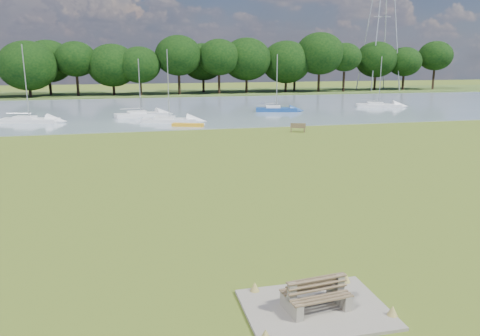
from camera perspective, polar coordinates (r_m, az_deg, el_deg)
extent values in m
plane|color=#606B23|center=(27.23, -1.98, -2.30)|extent=(220.00, 220.00, 0.00)
cube|color=gray|center=(68.31, -8.92, 7.06)|extent=(220.00, 40.00, 0.10)
cube|color=#4C6626|center=(98.13, -10.31, 8.89)|extent=(220.00, 20.00, 0.40)
cube|color=gray|center=(14.72, 9.18, -16.61)|extent=(4.20, 3.20, 0.10)
cube|color=gray|center=(14.25, 6.31, -16.28)|extent=(0.36, 1.13, 0.47)
cube|color=gray|center=(14.04, 6.35, -14.78)|extent=(0.25, 0.22, 0.58)
cube|color=gray|center=(14.95, 11.98, -15.00)|extent=(0.36, 1.13, 0.47)
cube|color=gray|center=(14.75, 12.06, -13.55)|extent=(0.25, 0.22, 0.58)
cube|color=brown|center=(14.20, 9.97, -15.40)|extent=(1.94, 0.65, 0.04)
cube|color=brown|center=(14.25, 9.48, -13.82)|extent=(1.91, 0.36, 0.46)
cube|color=brown|center=(14.73, 8.58, -14.22)|extent=(1.94, 0.65, 0.04)
cube|color=brown|center=(14.38, 9.14, -13.54)|extent=(1.91, 0.36, 0.46)
cube|color=brown|center=(47.31, 6.26, 4.65)|extent=(0.20, 0.46, 0.47)
cube|color=brown|center=(47.42, 7.85, 4.63)|extent=(0.20, 0.46, 0.47)
cube|color=brown|center=(47.33, 7.06, 4.92)|extent=(1.59, 0.85, 0.05)
cube|color=brown|center=(47.09, 7.09, 5.18)|extent=(1.48, 0.46, 0.46)
cube|color=gold|center=(50.86, -6.38, 5.25)|extent=(3.47, 2.06, 0.34)
cylinder|color=#A5A8AF|center=(107.12, 16.48, 17.38)|extent=(0.23, 0.23, 31.14)
cylinder|color=#A5A8AF|center=(109.38, 18.64, 17.15)|extent=(0.23, 0.23, 31.14)
cylinder|color=#A5A8AF|center=(111.09, 15.29, 17.30)|extent=(0.23, 0.23, 31.14)
cylinder|color=#A5A8AF|center=(113.26, 17.40, 17.08)|extent=(0.23, 0.23, 31.14)
cylinder|color=black|center=(95.57, -24.30, 9.15)|extent=(0.53, 0.53, 4.01)
ellipsoid|color=black|center=(95.43, -24.59, 12.08)|extent=(7.36, 7.36, 6.26)
cylinder|color=black|center=(94.49, -20.09, 9.57)|extent=(0.53, 0.53, 4.32)
ellipsoid|color=black|center=(94.36, -20.36, 12.76)|extent=(8.41, 8.41, 7.15)
cylinder|color=black|center=(93.97, -15.78, 9.58)|extent=(0.53, 0.53, 3.41)
ellipsoid|color=black|center=(93.82, -15.94, 12.12)|extent=(9.47, 9.47, 8.05)
cylinder|color=black|center=(93.93, -11.46, 9.90)|extent=(0.53, 0.53, 3.71)
ellipsoid|color=black|center=(93.78, -11.59, 12.67)|extent=(7.36, 7.36, 6.26)
cylinder|color=black|center=(94.40, -7.15, 10.17)|extent=(0.53, 0.53, 4.01)
ellipsoid|color=black|center=(94.26, -7.24, 13.15)|extent=(8.41, 8.41, 7.15)
cylinder|color=black|center=(95.40, -2.90, 10.38)|extent=(0.53, 0.53, 4.32)
ellipsoid|color=black|center=(95.26, -2.94, 13.55)|extent=(9.47, 9.47, 8.05)
cylinder|color=black|center=(96.92, 1.24, 10.17)|extent=(0.53, 0.53, 3.41)
ellipsoid|color=black|center=(96.77, 1.25, 12.64)|extent=(7.36, 7.36, 6.26)
cylinder|color=black|center=(98.88, 5.24, 10.27)|extent=(0.53, 0.53, 3.71)
ellipsoid|color=black|center=(98.74, 5.29, 12.90)|extent=(8.41, 8.41, 7.15)
cylinder|color=black|center=(101.29, 9.06, 10.32)|extent=(0.53, 0.53, 4.01)
ellipsoid|color=black|center=(101.16, 9.17, 13.10)|extent=(9.47, 9.47, 8.05)
cylinder|color=black|center=(104.11, 12.70, 10.33)|extent=(0.53, 0.53, 4.32)
ellipsoid|color=black|center=(103.99, 12.85, 13.23)|extent=(7.36, 7.36, 6.26)
cylinder|color=black|center=(107.35, 16.10, 9.98)|extent=(0.53, 0.53, 3.41)
ellipsoid|color=black|center=(107.22, 16.25, 12.20)|extent=(8.41, 8.41, 7.15)
cylinder|color=black|center=(110.91, 19.32, 9.92)|extent=(0.53, 0.53, 3.71)
ellipsoid|color=black|center=(110.78, 19.50, 12.26)|extent=(9.47, 9.47, 8.05)
cylinder|color=black|center=(114.78, 22.33, 9.85)|extent=(0.53, 0.53, 4.01)
ellipsoid|color=black|center=(114.66, 22.55, 12.29)|extent=(7.36, 7.36, 6.26)
cube|color=silver|center=(60.14, -11.99, 6.45)|extent=(6.55, 3.31, 0.68)
cube|color=silver|center=(59.96, -12.47, 6.81)|extent=(2.49, 1.90, 0.44)
cylinder|color=#A5A8AD|center=(59.84, -12.15, 9.74)|extent=(0.12, 0.12, 6.62)
cube|color=navy|center=(64.65, 4.46, 7.20)|extent=(5.78, 2.92, 0.74)
cube|color=silver|center=(64.58, 4.07, 7.60)|extent=(2.20, 1.68, 0.48)
cylinder|color=#A5A8AD|center=(64.35, 4.52, 10.49)|extent=(0.13, 0.13, 7.12)
cube|color=silver|center=(58.70, -24.28, 5.39)|extent=(6.70, 3.43, 0.67)
cube|color=silver|center=(58.88, -24.77, 5.76)|extent=(2.55, 1.96, 0.43)
cylinder|color=#A5A8AD|center=(58.35, -24.68, 9.52)|extent=(0.11, 0.11, 8.21)
cube|color=silver|center=(54.39, -8.61, 5.85)|extent=(6.59, 3.38, 0.62)
cube|color=silver|center=(54.43, -9.15, 6.24)|extent=(2.51, 1.93, 0.40)
cylinder|color=#A5A8AD|center=(54.02, -8.76, 10.04)|extent=(0.11, 0.11, 7.69)
cube|color=silver|center=(73.24, 16.54, 7.38)|extent=(6.64, 3.85, 0.66)
cube|color=silver|center=(73.12, 16.16, 7.72)|extent=(2.59, 2.08, 0.42)
cylinder|color=#A5A8AD|center=(72.99, 16.73, 10.19)|extent=(0.11, 0.11, 6.90)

